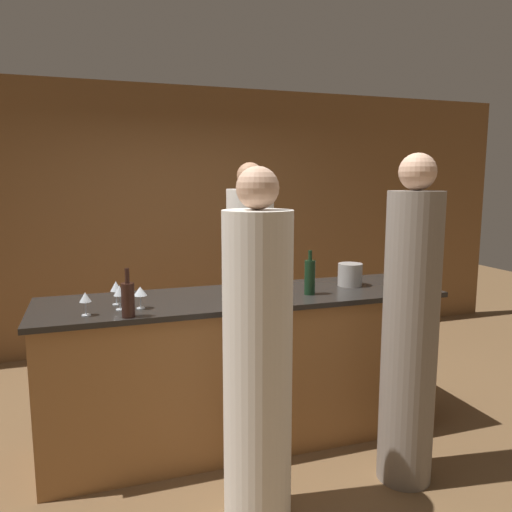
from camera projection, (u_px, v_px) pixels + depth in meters
ground_plane at (245, 436)px, 3.57m from camera, size 14.00×14.00×0.00m
back_wall at (185, 219)px, 5.42m from camera, size 8.00×0.06×2.80m
bar_counter at (245, 367)px, 3.50m from camera, size 2.75×0.76×1.04m
bartender at (250, 288)px, 4.24m from camera, size 0.40×0.40×1.96m
guest_0 at (410, 332)px, 2.94m from camera, size 0.32×0.32×1.97m
guest_1 at (258, 365)px, 2.56m from camera, size 0.36×0.36×1.88m
wine_bottle_0 at (310, 277)px, 3.42m from camera, size 0.07×0.07×0.31m
wine_bottle_1 at (128, 299)px, 2.85m from camera, size 0.08×0.08×0.29m
wine_bottle_2 at (230, 283)px, 3.22m from camera, size 0.07×0.07×0.32m
ice_bucket at (350, 275)px, 3.71m from camera, size 0.18×0.18×0.17m
wine_glass_0 at (140, 292)px, 3.04m from camera, size 0.08×0.08×0.14m
wine_glass_1 at (404, 270)px, 3.71m from camera, size 0.08×0.08×0.15m
wine_glass_2 at (119, 291)px, 3.01m from camera, size 0.07×0.07×0.15m
wine_glass_3 at (85, 298)px, 2.88m from camera, size 0.07×0.07×0.14m
wine_glass_4 at (116, 287)px, 3.14m from camera, size 0.07×0.07×0.15m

